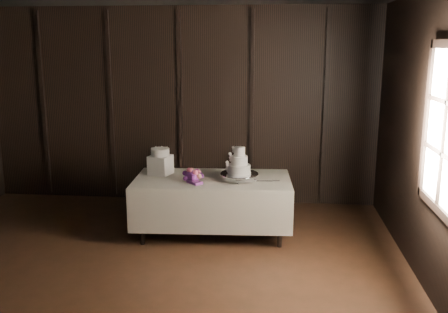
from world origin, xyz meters
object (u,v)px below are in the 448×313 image
cake_stand (239,177)px  display_table (212,204)px  small_cake (160,152)px  wedding_cake (237,163)px  box_pedestal (161,165)px  bouquet (192,175)px

cake_stand → display_table: bearing=170.2°
display_table → cake_stand: size_ratio=4.22×
display_table → small_cake: (-0.71, 0.14, 0.64)m
display_table → wedding_cake: bearing=-16.1°
display_table → cake_stand: bearing=-13.0°
wedding_cake → box_pedestal: size_ratio=1.29×
box_pedestal → display_table: bearing=-11.5°
bouquet → small_cake: small_cake is taller
cake_stand → wedding_cake: 0.18m
display_table → wedding_cake: wedding_cake is taller
display_table → bouquet: 0.50m
small_cake → bouquet: bearing=-31.3°
cake_stand → bouquet: bouquet is taller
display_table → wedding_cake: (0.32, -0.07, 0.57)m
wedding_cake → box_pedestal: (-1.03, 0.22, -0.10)m
cake_stand → bouquet: size_ratio=1.17×
display_table → bouquet: bearing=-152.6°
box_pedestal → small_cake: (0.00, 0.00, 0.17)m
display_table → wedding_cake: size_ratio=6.07×
display_table → cake_stand: (0.35, -0.06, 0.39)m
bouquet → box_pedestal: 0.55m
cake_stand → wedding_cake: bearing=-150.3°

